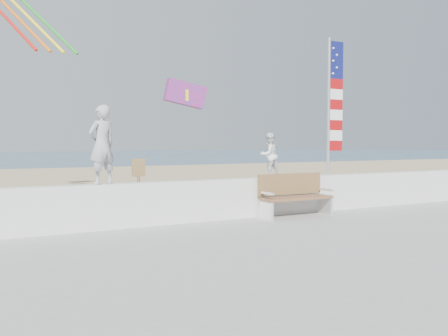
{
  "coord_description": "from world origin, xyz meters",
  "views": [
    {
      "loc": [
        -4.77,
        -7.44,
        1.9
      ],
      "look_at": [
        0.2,
        1.8,
        1.35
      ],
      "focal_mm": 38.0,
      "sensor_mm": 36.0,
      "label": 1
    }
  ],
  "objects": [
    {
      "name": "ground",
      "position": [
        0.0,
        0.0,
        0.0
      ],
      "size": [
        220.0,
        220.0,
        0.0
      ],
      "primitive_type": "plane",
      "color": "#324E64",
      "rests_on": "ground"
    },
    {
      "name": "sand",
      "position": [
        0.0,
        9.0,
        0.04
      ],
      "size": [
        90.0,
        40.0,
        0.08
      ],
      "primitive_type": "cube",
      "color": "tan",
      "rests_on": "ground"
    },
    {
      "name": "seawall",
      "position": [
        0.0,
        2.0,
        0.63
      ],
      "size": [
        30.0,
        0.35,
        0.9
      ],
      "primitive_type": "cube",
      "color": "silver",
      "rests_on": "boardwalk"
    },
    {
      "name": "adult",
      "position": [
        -2.45,
        2.0,
        1.87
      ],
      "size": [
        0.67,
        0.56,
        1.58
      ],
      "primitive_type": "imported",
      "rotation": [
        0.0,
        0.0,
        3.51
      ],
      "color": "#A1A2A7",
      "rests_on": "seawall"
    },
    {
      "name": "child",
      "position": [
        1.53,
        2.0,
        1.61
      ],
      "size": [
        0.55,
        0.45,
        1.07
      ],
      "primitive_type": "imported",
      "rotation": [
        0.0,
        0.0,
        3.22
      ],
      "color": "silver",
      "rests_on": "seawall"
    },
    {
      "name": "bench",
      "position": [
        1.94,
        1.55,
        0.69
      ],
      "size": [
        1.8,
        0.57,
        1.0
      ],
      "color": "brown",
      "rests_on": "boardwalk"
    },
    {
      "name": "flag",
      "position": [
        3.47,
        2.0,
        2.99
      ],
      "size": [
        0.5,
        0.08,
        3.5
      ],
      "color": "silver",
      "rests_on": "seawall"
    },
    {
      "name": "parafoil_kite",
      "position": [
        0.23,
        3.92,
        3.17
      ],
      "size": [
        1.16,
        0.46,
        0.78
      ],
      "color": "red",
      "rests_on": "ground"
    },
    {
      "name": "sign",
      "position": [
        -1.28,
        3.3,
        0.94
      ],
      "size": [
        0.32,
        0.07,
        1.46
      ],
      "color": "#8D6543",
      "rests_on": "sand"
    }
  ]
}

